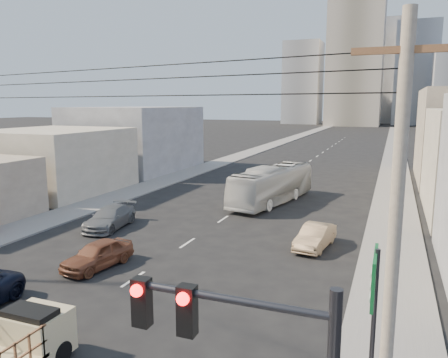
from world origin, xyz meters
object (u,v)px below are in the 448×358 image
Objects in this scene: utility_pole at (391,284)px; sedan_tan at (315,237)px; sedan_brown at (98,254)px; green_sign at (373,299)px; flatbed_pickup at (10,346)px; sedan_grey at (110,218)px; city_bus at (272,185)px.

sedan_tan is at bearing 103.51° from utility_pole.
green_sign reaches higher than sedan_brown.
green_sign is 2.91m from utility_pole.
flatbed_pickup is at bearing -104.77° from sedan_tan.
sedan_brown is 0.41× the size of utility_pole.
sedan_grey is 22.42m from green_sign.
utility_pole is at bearing -49.47° from sedan_grey.
green_sign reaches higher than flatbed_pickup.
sedan_brown is 12.35m from sedan_tan.
flatbed_pickup is 16.74m from sedan_grey.
green_sign reaches higher than city_bus.
sedan_tan is at bearing -4.01° from sedan_grey.
city_bus is 18.55m from sedan_brown.
city_bus reaches higher than sedan_brown.
sedan_brown is 7.47m from sedan_grey.
flatbed_pickup is 10.79m from green_sign.
flatbed_pickup is 17.28m from sedan_tan.
flatbed_pickup is 0.88× the size of sedan_grey.
green_sign is at bearing 8.32° from flatbed_pickup.
sedan_brown is (-3.38, 8.70, -0.39)m from flatbed_pickup.
flatbed_pickup is at bearing -71.97° from sedan_grey.
flatbed_pickup is at bearing -81.07° from city_bus.
utility_pole is (17.92, -16.09, 4.46)m from sedan_grey.
flatbed_pickup is 0.88× the size of green_sign.
utility_pole is (0.34, -2.50, 1.44)m from green_sign.
sedan_tan is (9.99, 7.25, -0.02)m from sedan_brown.
sedan_tan is 17.99m from utility_pole.
sedan_grey is at bearing 129.88° from sedan_brown.
city_bus reaches higher than sedan_tan.
sedan_tan is 0.42× the size of utility_pole.
sedan_grey is (-3.85, 6.40, 0.02)m from sedan_brown.
sedan_brown is at bearing -66.52° from sedan_grey.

